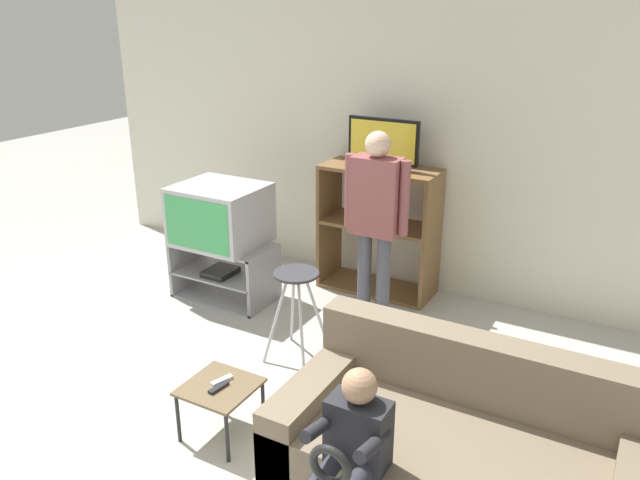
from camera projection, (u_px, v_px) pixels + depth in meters
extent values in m
cube|color=silver|center=(389.00, 144.00, 5.61)|extent=(6.40, 0.06, 2.60)
cube|color=#939399|center=(226.00, 295.00, 5.65)|extent=(0.89, 0.49, 0.02)
cube|color=#939399|center=(225.00, 273.00, 5.57)|extent=(0.86, 0.49, 0.02)
cube|color=#939399|center=(223.00, 244.00, 5.47)|extent=(0.89, 0.49, 0.02)
cube|color=#939399|center=(188.00, 261.00, 5.76)|extent=(0.03, 0.49, 0.52)
cube|color=#939399|center=(265.00, 280.00, 5.37)|extent=(0.03, 0.49, 0.52)
cube|color=black|center=(220.00, 272.00, 5.51)|extent=(0.24, 0.28, 0.05)
cube|color=#B2B2B7|center=(220.00, 214.00, 5.40)|extent=(0.74, 0.64, 0.52)
cube|color=#3FA559|center=(196.00, 225.00, 5.14)|extent=(0.66, 0.01, 0.44)
cube|color=brown|center=(329.00, 221.00, 5.83)|extent=(0.03, 0.45, 1.16)
cube|color=brown|center=(432.00, 240.00, 5.37)|extent=(0.03, 0.45, 1.16)
cube|color=brown|center=(376.00, 287.00, 5.80)|extent=(0.98, 0.45, 0.03)
cube|color=brown|center=(379.00, 224.00, 5.58)|extent=(0.98, 0.45, 0.03)
cube|color=brown|center=(381.00, 169.00, 5.40)|extent=(0.98, 0.45, 0.03)
cube|color=black|center=(357.00, 210.00, 5.56)|extent=(0.18, 0.04, 0.22)
cube|color=black|center=(382.00, 165.00, 5.37)|extent=(0.22, 0.20, 0.04)
cube|color=black|center=(383.00, 141.00, 5.30)|extent=(0.64, 0.04, 0.39)
cube|color=yellow|center=(382.00, 141.00, 5.28)|extent=(0.59, 0.01, 0.34)
cylinder|color=#B7B7BC|center=(276.00, 320.00, 4.52)|extent=(0.16, 0.17, 0.68)
cylinder|color=#B7B7BC|center=(301.00, 327.00, 4.43)|extent=(0.16, 0.17, 0.68)
cylinder|color=#B7B7BC|center=(293.00, 307.00, 4.72)|extent=(0.16, 0.17, 0.68)
cylinder|color=#B7B7BC|center=(317.00, 313.00, 4.62)|extent=(0.16, 0.17, 0.68)
cylinder|color=#333338|center=(296.00, 274.00, 4.45)|extent=(0.33, 0.33, 0.02)
cube|color=brown|center=(220.00, 387.00, 3.73)|extent=(0.41, 0.41, 0.02)
cylinder|color=black|center=(178.00, 418.00, 3.72)|extent=(0.02, 0.02, 0.33)
cylinder|color=black|center=(227.00, 438.00, 3.56)|extent=(0.02, 0.02, 0.33)
cylinder|color=black|center=(216.00, 388.00, 4.02)|extent=(0.02, 0.02, 0.33)
cylinder|color=black|center=(263.00, 404.00, 3.85)|extent=(0.02, 0.02, 0.33)
cube|color=#232328|center=(219.00, 387.00, 3.69)|extent=(0.06, 0.15, 0.02)
cube|color=silver|center=(222.00, 380.00, 3.76)|extent=(0.08, 0.15, 0.02)
cube|color=#756651|center=(455.00, 469.00, 3.28)|extent=(1.90, 0.95, 0.39)
cube|color=#756651|center=(481.00, 370.00, 3.45)|extent=(1.90, 0.20, 0.40)
cube|color=#756651|center=(316.00, 411.00, 3.64)|extent=(0.22, 0.95, 0.51)
cylinder|color=#4C4C56|center=(364.00, 279.00, 5.03)|extent=(0.11, 0.11, 0.81)
cylinder|color=#4C4C56|center=(383.00, 283.00, 4.95)|extent=(0.11, 0.11, 0.81)
cube|color=#8C4C4C|center=(376.00, 196.00, 4.74)|extent=(0.38, 0.20, 0.61)
cylinder|color=#8C4C4C|center=(350.00, 190.00, 4.84)|extent=(0.08, 0.08, 0.58)
cylinder|color=#8C4C4C|center=(404.00, 199.00, 4.63)|extent=(0.08, 0.08, 0.58)
sphere|color=beige|center=(378.00, 144.00, 4.60)|extent=(0.20, 0.20, 0.20)
cylinder|color=#2D2D38|center=(329.00, 469.00, 2.94)|extent=(0.09, 0.30, 0.09)
cylinder|color=#2D2D38|center=(358.00, 480.00, 2.87)|extent=(0.09, 0.30, 0.09)
cube|color=#232328|center=(358.00, 433.00, 2.98)|extent=(0.30, 0.17, 0.35)
cylinder|color=#232328|center=(321.00, 426.00, 2.91)|extent=(0.06, 0.31, 0.14)
cylinder|color=#232328|center=(373.00, 445.00, 2.79)|extent=(0.06, 0.31, 0.14)
sphere|color=#A37A5B|center=(359.00, 386.00, 2.88)|extent=(0.17, 0.17, 0.17)
torus|color=black|center=(330.00, 466.00, 2.74)|extent=(0.21, 0.04, 0.21)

